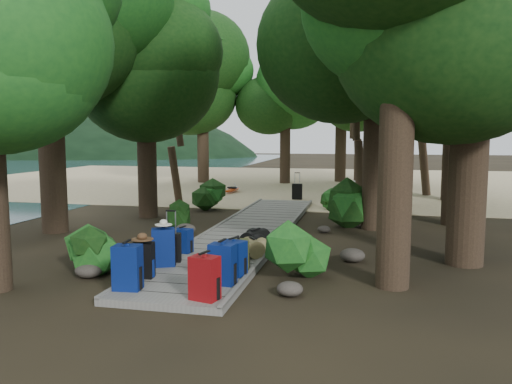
% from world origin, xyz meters
% --- Properties ---
extents(ground, '(120.00, 120.00, 0.00)m').
position_xyz_m(ground, '(0.00, 0.00, 0.00)').
color(ground, '#2D2416').
rests_on(ground, ground).
extents(sand_beach, '(40.00, 22.00, 0.02)m').
position_xyz_m(sand_beach, '(0.00, 16.00, 0.01)').
color(sand_beach, '#CAB988').
rests_on(sand_beach, ground).
extents(distant_hill, '(32.00, 16.00, 12.00)m').
position_xyz_m(distant_hill, '(-40.00, 48.00, 0.00)').
color(distant_hill, black).
rests_on(distant_hill, ground).
extents(boardwalk, '(2.00, 12.00, 0.12)m').
position_xyz_m(boardwalk, '(0.00, 1.00, 0.06)').
color(boardwalk, slate).
rests_on(boardwalk, ground).
extents(backpack_left_a, '(0.45, 0.33, 0.79)m').
position_xyz_m(backpack_left_a, '(-0.71, -4.47, 0.52)').
color(backpack_left_a, navy).
rests_on(backpack_left_a, boardwalk).
extents(backpack_left_b, '(0.39, 0.30, 0.67)m').
position_xyz_m(backpack_left_b, '(-0.77, -3.78, 0.46)').
color(backpack_left_b, black).
rests_on(backpack_left_b, boardwalk).
extents(backpack_left_c, '(0.51, 0.44, 0.78)m').
position_xyz_m(backpack_left_c, '(-0.73, -2.99, 0.51)').
color(backpack_left_c, navy).
rests_on(backpack_left_c, boardwalk).
extents(backpack_left_d, '(0.40, 0.32, 0.55)m').
position_xyz_m(backpack_left_d, '(-0.76, -1.88, 0.40)').
color(backpack_left_d, navy).
rests_on(backpack_left_d, boardwalk).
extents(backpack_right_a, '(0.47, 0.38, 0.73)m').
position_xyz_m(backpack_right_a, '(0.63, -4.67, 0.48)').
color(backpack_right_a, '#87010B').
rests_on(backpack_right_a, boardwalk).
extents(backpack_right_b, '(0.44, 0.33, 0.75)m').
position_xyz_m(backpack_right_b, '(0.67, -3.87, 0.49)').
color(backpack_right_b, navy).
rests_on(backpack_right_b, boardwalk).
extents(backpack_right_c, '(0.47, 0.40, 0.68)m').
position_xyz_m(backpack_right_c, '(0.72, -3.31, 0.46)').
color(backpack_right_c, navy).
rests_on(backpack_right_c, boardwalk).
extents(backpack_right_d, '(0.45, 0.38, 0.59)m').
position_xyz_m(backpack_right_d, '(0.67, -2.83, 0.41)').
color(backpack_right_d, '#393A19').
rests_on(backpack_right_d, boardwalk).
extents(duffel_right_khaki, '(0.59, 0.64, 0.36)m').
position_xyz_m(duffel_right_khaki, '(0.73, -1.91, 0.30)').
color(duffel_right_khaki, olive).
rests_on(duffel_right_khaki, boardwalk).
extents(duffel_right_black, '(0.62, 0.76, 0.41)m').
position_xyz_m(duffel_right_black, '(0.66, -1.27, 0.33)').
color(duffel_right_black, black).
rests_on(duffel_right_black, boardwalk).
extents(suitcase_on_boardwalk, '(0.40, 0.29, 0.56)m').
position_xyz_m(suitcase_on_boardwalk, '(-0.70, -2.67, 0.40)').
color(suitcase_on_boardwalk, black).
rests_on(suitcase_on_boardwalk, boardwalk).
extents(lone_suitcase_on_sand, '(0.40, 0.24, 0.62)m').
position_xyz_m(lone_suitcase_on_sand, '(0.28, 8.14, 0.33)').
color(lone_suitcase_on_sand, black).
rests_on(lone_suitcase_on_sand, sand_beach).
extents(hat_brown, '(0.38, 0.38, 0.11)m').
position_xyz_m(hat_brown, '(-0.75, -3.83, 0.85)').
color(hat_brown, '#51351E').
rests_on(hat_brown, backpack_left_b).
extents(hat_white, '(0.32, 0.32, 0.11)m').
position_xyz_m(hat_white, '(-0.71, -3.02, 0.96)').
color(hat_white, silver).
rests_on(hat_white, backpack_left_c).
extents(kayak, '(1.07, 3.29, 0.32)m').
position_xyz_m(kayak, '(-2.89, 9.94, 0.18)').
color(kayak, '#BE3B10').
rests_on(kayak, sand_beach).
extents(sun_lounger, '(0.99, 2.08, 0.64)m').
position_xyz_m(sun_lounger, '(2.73, 9.26, 0.34)').
color(sun_lounger, silver).
rests_on(sun_lounger, sand_beach).
extents(tree_right_a, '(4.85, 4.85, 8.08)m').
position_xyz_m(tree_right_a, '(3.42, -3.02, 4.04)').
color(tree_right_a, black).
rests_on(tree_right_a, ground).
extents(tree_right_c, '(5.31, 5.31, 9.19)m').
position_xyz_m(tree_right_c, '(3.17, 2.33, 4.60)').
color(tree_right_c, black).
rests_on(tree_right_c, ground).
extents(tree_right_d, '(5.37, 5.37, 9.84)m').
position_xyz_m(tree_right_d, '(5.44, 3.54, 4.92)').
color(tree_right_d, black).
rests_on(tree_right_d, ground).
extents(tree_right_e, '(5.25, 5.25, 9.44)m').
position_xyz_m(tree_right_e, '(4.23, 7.36, 4.72)').
color(tree_right_e, black).
rests_on(tree_right_e, ground).
extents(tree_right_f, '(6.25, 6.25, 11.17)m').
position_xyz_m(tree_right_f, '(6.26, 9.20, 5.58)').
color(tree_right_f, black).
rests_on(tree_right_f, ground).
extents(tree_left_b, '(5.33, 5.33, 9.59)m').
position_xyz_m(tree_left_b, '(-5.10, 0.07, 4.79)').
color(tree_left_b, black).
rests_on(tree_left_b, ground).
extents(tree_left_c, '(4.88, 4.88, 8.49)m').
position_xyz_m(tree_left_c, '(-3.73, 2.89, 4.25)').
color(tree_left_c, black).
rests_on(tree_left_c, ground).
extents(tree_back_a, '(4.60, 4.60, 7.96)m').
position_xyz_m(tree_back_a, '(-1.29, 14.88, 3.98)').
color(tree_back_a, black).
rests_on(tree_back_a, ground).
extents(tree_back_b, '(4.89, 4.89, 8.74)m').
position_xyz_m(tree_back_b, '(1.56, 16.50, 4.37)').
color(tree_back_b, black).
rests_on(tree_back_b, ground).
extents(tree_back_c, '(4.54, 4.54, 8.18)m').
position_xyz_m(tree_back_c, '(4.97, 16.10, 4.09)').
color(tree_back_c, black).
rests_on(tree_back_c, ground).
extents(tree_back_d, '(5.32, 5.32, 8.87)m').
position_xyz_m(tree_back_d, '(-5.73, 14.40, 4.43)').
color(tree_back_d, black).
rests_on(tree_back_d, ground).
extents(palm_right_a, '(4.17, 4.17, 7.11)m').
position_xyz_m(palm_right_a, '(2.93, 6.37, 3.56)').
color(palm_right_a, '#134413').
rests_on(palm_right_a, ground).
extents(palm_right_b, '(4.75, 4.75, 9.18)m').
position_xyz_m(palm_right_b, '(5.50, 11.03, 4.59)').
color(palm_right_b, '#134413').
rests_on(palm_right_b, ground).
extents(palm_right_c, '(4.53, 4.53, 7.21)m').
position_xyz_m(palm_right_c, '(2.81, 12.77, 3.61)').
color(palm_right_c, '#134413').
rests_on(palm_right_c, ground).
extents(palm_left_a, '(4.05, 4.05, 6.45)m').
position_xyz_m(palm_left_a, '(-4.36, 6.52, 3.23)').
color(palm_left_a, '#134413').
rests_on(palm_left_a, ground).
extents(rock_left_a, '(0.50, 0.45, 0.28)m').
position_xyz_m(rock_left_a, '(-1.90, -3.63, 0.14)').
color(rock_left_a, '#4C473F').
rests_on(rock_left_a, ground).
extents(rock_left_b, '(0.32, 0.29, 0.18)m').
position_xyz_m(rock_left_b, '(-2.82, -1.79, 0.09)').
color(rock_left_b, '#4C473F').
rests_on(rock_left_b, ground).
extents(rock_left_c, '(0.53, 0.48, 0.29)m').
position_xyz_m(rock_left_c, '(-1.58, 0.45, 0.15)').
color(rock_left_c, '#4C473F').
rests_on(rock_left_c, ground).
extents(rock_left_d, '(0.28, 0.25, 0.15)m').
position_xyz_m(rock_left_d, '(-2.49, 2.77, 0.08)').
color(rock_left_d, '#4C473F').
rests_on(rock_left_d, ground).
extents(rock_right_a, '(0.43, 0.38, 0.23)m').
position_xyz_m(rock_right_a, '(1.80, -3.89, 0.12)').
color(rock_right_a, '#4C473F').
rests_on(rock_right_a, ground).
extents(rock_right_b, '(0.51, 0.46, 0.28)m').
position_xyz_m(rock_right_b, '(2.71, -1.47, 0.14)').
color(rock_right_b, '#4C473F').
rests_on(rock_right_b, ground).
extents(rock_right_c, '(0.34, 0.31, 0.19)m').
position_xyz_m(rock_right_c, '(1.90, 1.50, 0.09)').
color(rock_right_c, '#4C473F').
rests_on(rock_right_c, ground).
extents(rock_right_d, '(0.62, 0.56, 0.34)m').
position_xyz_m(rock_right_d, '(3.02, 4.07, 0.17)').
color(rock_right_d, '#4C473F').
rests_on(rock_right_d, ground).
extents(shrub_left_a, '(1.02, 1.02, 0.92)m').
position_xyz_m(shrub_left_a, '(-2.01, -3.28, 0.46)').
color(shrub_left_a, '#174F1B').
rests_on(shrub_left_a, ground).
extents(shrub_left_b, '(0.80, 0.80, 0.72)m').
position_xyz_m(shrub_left_b, '(-2.18, 1.43, 0.36)').
color(shrub_left_b, '#174F1B').
rests_on(shrub_left_b, ground).
extents(shrub_left_c, '(1.19, 1.19, 1.07)m').
position_xyz_m(shrub_left_c, '(-2.40, 4.79, 0.53)').
color(shrub_left_c, '#174F1B').
rests_on(shrub_left_c, ground).
extents(shrub_right_a, '(1.04, 1.04, 0.94)m').
position_xyz_m(shrub_right_a, '(1.81, -2.90, 0.47)').
color(shrub_right_a, '#174F1B').
rests_on(shrub_right_a, ground).
extents(shrub_right_b, '(1.43, 1.43, 1.29)m').
position_xyz_m(shrub_right_b, '(2.31, 2.49, 0.64)').
color(shrub_right_b, '#174F1B').
rests_on(shrub_right_b, ground).
extents(shrub_right_c, '(0.74, 0.74, 0.67)m').
position_xyz_m(shrub_right_c, '(1.74, 5.47, 0.33)').
color(shrub_right_c, '#174F1B').
rests_on(shrub_right_c, ground).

